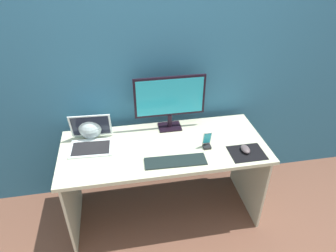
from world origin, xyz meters
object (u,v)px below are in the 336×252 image
(fishbowl, at_px, (90,127))
(mouse, at_px, (245,149))
(keyboard_external, at_px, (175,161))
(phone_in_dock, at_px, (207,142))
(laptop, at_px, (91,140))
(monitor, at_px, (170,100))

(fishbowl, height_order, mouse, fishbowl)
(keyboard_external, relative_size, phone_in_dock, 3.10)
(laptop, xyz_separation_m, phone_in_dock, (0.84, -0.17, 0.00))
(phone_in_dock, bearing_deg, laptop, 168.36)
(fishbowl, relative_size, keyboard_external, 0.42)
(laptop, height_order, keyboard_external, laptop)
(keyboard_external, distance_m, phone_in_dock, 0.29)
(monitor, distance_m, mouse, 0.67)
(monitor, height_order, fishbowl, monitor)
(monitor, xyz_separation_m, fishbowl, (-0.62, -0.02, -0.17))
(phone_in_dock, bearing_deg, fishbowl, 160.75)
(keyboard_external, height_order, phone_in_dock, phone_in_dock)
(fishbowl, bearing_deg, mouse, -19.63)
(monitor, height_order, laptop, monitor)
(laptop, xyz_separation_m, mouse, (1.10, -0.27, -0.02))
(monitor, bearing_deg, fishbowl, -178.54)
(laptop, bearing_deg, phone_in_dock, -11.64)
(fishbowl, distance_m, phone_in_dock, 0.89)
(monitor, relative_size, phone_in_dock, 4.00)
(laptop, height_order, mouse, laptop)
(fishbowl, bearing_deg, keyboard_external, -35.75)
(fishbowl, bearing_deg, monitor, 1.46)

